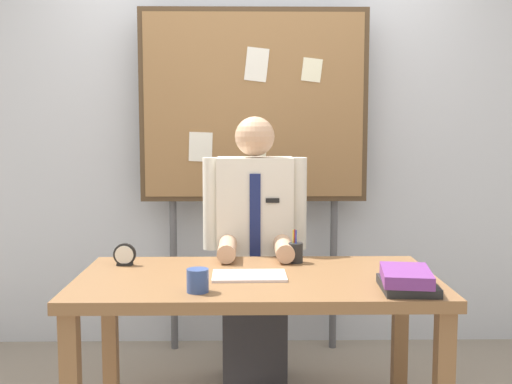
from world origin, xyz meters
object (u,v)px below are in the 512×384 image
at_px(book_stack, 407,280).
at_px(person, 255,261).
at_px(desk_clock, 125,256).
at_px(open_notebook, 249,276).
at_px(coffee_mug, 198,280).
at_px(pen_holder, 296,252).
at_px(desk, 257,296).
at_px(bulletin_board, 254,110).

bearing_deg(book_stack, person, 124.82).
bearing_deg(person, desk_clock, -147.39).
height_order(person, open_notebook, person).
bearing_deg(coffee_mug, pen_holder, 50.79).
height_order(desk, pen_holder, pen_holder).
relative_size(bulletin_board, pen_holder, 13.07).
bearing_deg(desk_clock, desk, -19.27).
bearing_deg(coffee_mug, open_notebook, 49.50).
relative_size(bulletin_board, open_notebook, 6.54).
distance_m(bulletin_board, open_notebook, 1.34).
xyz_separation_m(bulletin_board, open_notebook, (-0.03, -1.12, -0.74)).
xyz_separation_m(desk, book_stack, (0.60, -0.25, 0.13)).
distance_m(bulletin_board, coffee_mug, 1.55).
bearing_deg(book_stack, open_notebook, 160.22).
height_order(person, pen_holder, person).
distance_m(desk, book_stack, 0.66).
distance_m(person, book_stack, 1.05).
bearing_deg(pen_holder, desk, -125.76).
distance_m(person, bulletin_board, 0.95).
bearing_deg(book_stack, desk_clock, 159.16).
relative_size(desk_clock, pen_holder, 0.66).
xyz_separation_m(person, coffee_mug, (-0.24, -0.87, 0.11)).
distance_m(book_stack, open_notebook, 0.67).
height_order(bulletin_board, open_notebook, bulletin_board).
height_order(desk, book_stack, book_stack).
relative_size(desk, bulletin_board, 0.75).
distance_m(person, pen_holder, 0.41).
relative_size(book_stack, coffee_mug, 3.31).
bearing_deg(open_notebook, coffee_mug, -130.50).
relative_size(desk, person, 1.09).
distance_m(desk, open_notebook, 0.10).
bearing_deg(open_notebook, pen_holder, 51.91).
bearing_deg(bulletin_board, open_notebook, -91.67).
xyz_separation_m(bulletin_board, book_stack, (0.60, -1.34, -0.71)).
height_order(bulletin_board, book_stack, bulletin_board).
bearing_deg(desk, pen_holder, 54.24).
bearing_deg(person, book_stack, -55.18).
relative_size(bulletin_board, coffee_mug, 22.49).
xyz_separation_m(book_stack, pen_holder, (-0.41, 0.51, 0.01)).
relative_size(desk, pen_holder, 9.81).
relative_size(desk, desk_clock, 14.94).
relative_size(desk_clock, coffee_mug, 1.13).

